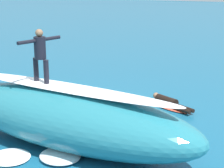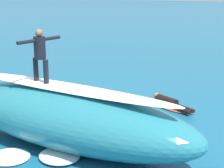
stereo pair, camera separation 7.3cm
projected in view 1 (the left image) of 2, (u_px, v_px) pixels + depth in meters
The scene contains 10 objects.
ground_plane at pixel (84, 118), 12.38m from camera, with size 120.00×120.00×0.00m, color #196084.
wave_crest at pixel (68, 118), 10.21m from camera, with size 7.59×2.31×1.58m, color teal.
wave_foam_lip at pixel (67, 88), 9.99m from camera, with size 6.45×0.81×0.08m, color white.
surfboard_riding at pixel (42, 84), 10.40m from camera, with size 2.15×0.53×0.06m, color #E0563D.
surfer_riding at pixel (40, 52), 10.16m from camera, with size 0.55×1.33×1.44m.
surfboard_paddling at pixel (166, 106), 13.45m from camera, with size 1.94×0.52×0.08m, color #E0563D.
surfer_paddling at pixel (169, 102), 13.30m from camera, with size 1.64×1.02×0.32m.
foam_patch_near at pixel (60, 156), 9.61m from camera, with size 1.08×0.98×0.17m, color white.
foam_patch_mid at pixel (84, 94), 14.75m from camera, with size 1.08×0.72×0.11m, color white.
foam_patch_far at pixel (10, 157), 9.65m from camera, with size 1.05×1.00×0.09m, color white.
Camera 1 is at (-5.46, 10.29, 4.42)m, focal length 61.91 mm.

